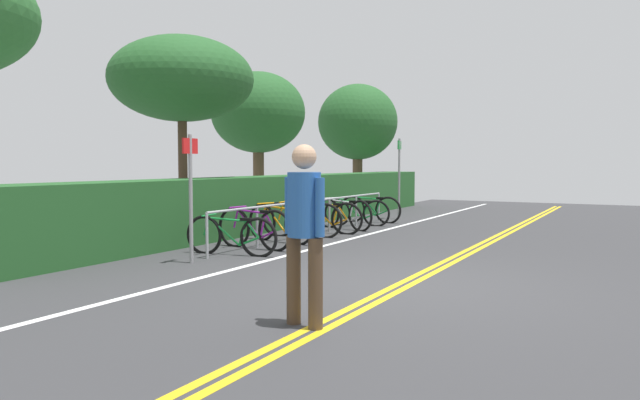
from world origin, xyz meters
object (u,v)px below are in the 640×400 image
Objects in this scene: tree_extra at (358,123)px; bike_rack at (314,208)px; bicycle_5 at (344,214)px; tree_far_right at (258,113)px; pedestrian at (304,222)px; sign_post_far at (399,171)px; bicycle_4 at (327,218)px; sign_post_near at (191,185)px; tree_mid at (182,80)px; bicycle_6 at (357,213)px; bicycle_3 at (302,220)px; bicycle_2 at (280,223)px; bicycle_0 at (231,236)px; bicycle_1 at (254,228)px; bicycle_7 at (370,209)px.

bike_rack is at bearing -161.06° from tree_extra.
tree_far_right is (2.06, 3.88, 2.69)m from bicycle_5.
sign_post_far is (10.67, 3.16, 0.34)m from pedestrian.
bicycle_4 is 0.83× the size of sign_post_near.
bike_rack is at bearing 0.92° from sign_post_near.
tree_extra is (14.63, 6.30, 2.02)m from pedestrian.
bicycle_6 is at bearing -39.43° from tree_mid.
bicycle_4 is 8.89m from tree_extra.
bicycle_3 is at bearing 178.52° from bicycle_6.
bicycle_2 reaches higher than bicycle_6.
bicycle_0 is 12.12m from tree_extra.
bicycle_2 reaches higher than bicycle_3.
bicycle_2 is at bearing 4.45° from bicycle_1.
bicycle_5 is at bearing -1.74° from bike_rack.
bike_rack is at bearing -179.82° from bicycle_6.
bicycle_2 is at bearing 176.65° from sign_post_far.
bicycle_3 is 3.75m from sign_post_near.
bicycle_5 is 1.07× the size of bicycle_6.
pedestrian is at bearing -145.20° from bicycle_2.
tree_far_right is at bearing 38.64° from bicycle_2.
sign_post_near is 0.89× the size of sign_post_far.
pedestrian reaches higher than bicycle_7.
bicycle_6 is (3.49, -0.05, -0.04)m from bicycle_2.
tree_mid is 1.02× the size of tree_far_right.
bicycle_6 is at bearing 0.66° from sign_post_near.
bicycle_5 reaches higher than bicycle_4.
bicycle_7 is (4.44, 0.01, -0.02)m from bicycle_2.
bicycle_7 is at bearing -0.23° from bicycle_3.
bicycle_1 is 4.26m from tree_mid.
bicycle_4 is at bearing -176.53° from bicycle_5.
bicycle_0 is at bearing -179.73° from bicycle_4.
sign_post_near is 0.46× the size of tree_extra.
bike_rack is 3.17m from bicycle_7.
bicycle_3 is 1.06× the size of bicycle_4.
bicycle_0 is 1.30m from sign_post_near.
bicycle_4 is 0.38× the size of tree_extra.
bicycle_3 is 4.09m from tree_mid.
bicycle_0 reaches higher than bicycle_6.
sign_post_far reaches higher than bicycle_1.
pedestrian reaches higher than bike_rack.
bicycle_3 is 1.02× the size of bicycle_5.
bicycle_0 is 1.07× the size of bicycle_6.
sign_post_near is (-4.04, -0.06, 0.64)m from bike_rack.
sign_post_far is 0.52× the size of tree_mid.
bicycle_0 is at bearing -178.64° from bicycle_6.
bicycle_1 is at bearing 178.33° from bicycle_4.
bicycle_1 is 0.98× the size of bicycle_2.
pedestrian is 0.41× the size of tree_far_right.
bike_rack reaches higher than bicycle_5.
tree_mid is at bearing 54.83° from bicycle_0.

